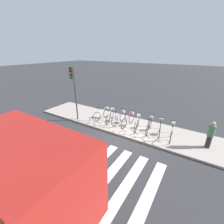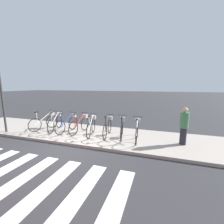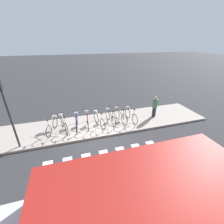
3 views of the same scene
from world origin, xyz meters
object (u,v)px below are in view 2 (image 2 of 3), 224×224
parked_bicycle_7 (137,130)px  pedestrian (184,125)px  parked_bicycle_1 (56,122)px  parked_bicycle_5 (108,126)px  parked_bicycle_6 (122,128)px  parked_bicycle_3 (80,124)px  parked_bicycle_4 (91,126)px  parked_bicycle_0 (45,121)px  parked_bicycle_2 (68,123)px

parked_bicycle_7 → pedestrian: (1.90, 0.06, 0.35)m
parked_bicycle_1 → parked_bicycle_5: same height
parked_bicycle_6 → parked_bicycle_3: bearing=179.5°
parked_bicycle_3 → parked_bicycle_7: size_ratio=1.00×
parked_bicycle_6 → parked_bicycle_4: bearing=-174.7°
parked_bicycle_7 → parked_bicycle_3: bearing=176.9°
parked_bicycle_0 → parked_bicycle_6: 4.39m
parked_bicycle_5 → parked_bicycle_6: size_ratio=1.01×
parked_bicycle_4 → pedestrian: pedestrian is taller
parked_bicycle_6 → pedestrian: size_ratio=1.09×
parked_bicycle_2 → parked_bicycle_6: same height
parked_bicycle_1 → parked_bicycle_3: 1.50m
parked_bicycle_2 → parked_bicycle_6: (2.93, 0.05, 0.00)m
parked_bicycle_0 → parked_bicycle_4: 2.87m
parked_bicycle_2 → pedestrian: 5.58m
parked_bicycle_3 → parked_bicycle_0: bearing=-177.1°
parked_bicycle_1 → parked_bicycle_5: size_ratio=0.98×
parked_bicycle_2 → parked_bicycle_3: same height
parked_bicycle_5 → parked_bicycle_2: bearing=-179.0°
parked_bicycle_1 → pedestrian: size_ratio=1.08×
parked_bicycle_1 → parked_bicycle_3: bearing=1.9°
parked_bicycle_4 → parked_bicycle_0: bearing=179.0°
parked_bicycle_3 → parked_bicycle_6: size_ratio=1.01×
parked_bicycle_1 → parked_bicycle_6: same height
parked_bicycle_6 → parked_bicycle_7: size_ratio=0.99×
parked_bicycle_3 → parked_bicycle_6: same height
parked_bicycle_6 → pedestrian: (2.64, -0.09, 0.35)m
parked_bicycle_7 → pedestrian: 1.93m
parked_bicycle_0 → parked_bicycle_1: (0.65, 0.06, 0.00)m
parked_bicycle_6 → parked_bicycle_7: 0.75m
parked_bicycle_0 → parked_bicycle_5: same height
parked_bicycle_0 → pedestrian: bearing=0.0°
parked_bicycle_6 → parked_bicycle_2: bearing=-179.0°
parked_bicycle_1 → parked_bicycle_2: bearing=-1.6°
parked_bicycle_2 → pedestrian: size_ratio=1.11×
parked_bicycle_4 → parked_bicycle_7: (2.26, -0.00, 0.00)m
parked_bicycle_1 → parked_bicycle_3: same height
parked_bicycle_5 → pedestrian: (3.34, -0.07, 0.35)m
parked_bicycle_4 → parked_bicycle_6: 1.53m
parked_bicycle_2 → parked_bicycle_1: bearing=178.4°
parked_bicycle_3 → parked_bicycle_7: same height
parked_bicycle_3 → parked_bicycle_2: bearing=-174.1°
parked_bicycle_2 → parked_bicycle_6: size_ratio=1.01×
parked_bicycle_2 → parked_bicycle_6: 2.93m
parked_bicycle_4 → parked_bicycle_2: bearing=176.4°
parked_bicycle_1 → pedestrian: pedestrian is taller
parked_bicycle_1 → parked_bicycle_7: size_ratio=0.98×
parked_bicycle_4 → parked_bicycle_7: same height
parked_bicycle_1 → pedestrian: bearing=-0.5°
pedestrian → parked_bicycle_4: bearing=-179.2°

